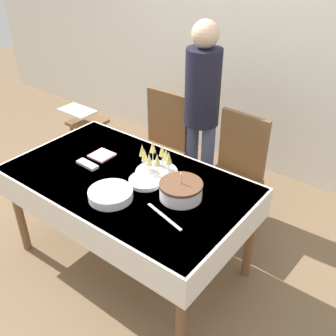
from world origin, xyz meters
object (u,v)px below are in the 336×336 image
object	(u,v)px
dining_chair_far_left	(160,143)
birthday_cake	(181,190)
plate_stack_main	(111,194)
high_chair	(87,129)
champagne_tray	(156,159)
gift_bag	(39,180)
person_standing	(202,102)
dining_chair_far_right	(233,171)
plate_stack_dessert	(145,181)

from	to	relation	value
dining_chair_far_left	birthday_cake	size ratio (longest dim) A/B	3.69
plate_stack_main	high_chair	bearing A→B (deg)	144.20
champagne_tray	gift_bag	size ratio (longest dim) A/B	1.16
birthday_cake	champagne_tray	size ratio (longest dim) A/B	0.93
birthday_cake	high_chair	distance (m)	1.71
dining_chair_far_left	birthday_cake	bearing A→B (deg)	-44.35
person_standing	dining_chair_far_left	bearing A→B (deg)	-153.61
birthday_cake	gift_bag	xyz separation A→B (m)	(-1.69, 0.10, -0.67)
dining_chair_far_right	person_standing	size ratio (longest dim) A/B	0.62
plate_stack_dessert	high_chair	distance (m)	1.46
birthday_cake	high_chair	size ratio (longest dim) A/B	0.37
birthday_cake	person_standing	size ratio (longest dim) A/B	0.17
dining_chair_far_right	person_standing	xyz separation A→B (m)	(-0.41, 0.16, 0.41)
dining_chair_far_right	high_chair	bearing A→B (deg)	-175.29
dining_chair_far_right	champagne_tray	size ratio (longest dim) A/B	3.43
plate_stack_main	plate_stack_dessert	bearing A→B (deg)	76.65
dining_chair_far_left	plate_stack_dessert	world-z (taller)	dining_chair_far_left
plate_stack_main	plate_stack_dessert	xyz separation A→B (m)	(0.06, 0.25, -0.01)
person_standing	birthday_cake	bearing A→B (deg)	-63.43
champagne_tray	high_chair	size ratio (longest dim) A/B	0.40
birthday_cake	person_standing	bearing A→B (deg)	116.57
dining_chair_far_left	person_standing	bearing A→B (deg)	26.39
dining_chair_far_right	high_chair	distance (m)	1.52
birthday_cake	gift_bag	distance (m)	1.83
dining_chair_far_right	gift_bag	size ratio (longest dim) A/B	3.98
gift_bag	plate_stack_dessert	bearing A→B (deg)	-4.67
dining_chair_far_right	person_standing	distance (m)	0.60
plate_stack_dessert	gift_bag	xyz separation A→B (m)	(-1.42, 0.12, -0.64)
plate_stack_dessert	high_chair	xyz separation A→B (m)	(-1.29, 0.63, -0.27)
dining_chair_far_right	birthday_cake	bearing A→B (deg)	-86.85
plate_stack_main	high_chair	distance (m)	1.54
birthday_cake	champagne_tray	distance (m)	0.33
dining_chair_far_left	plate_stack_main	world-z (taller)	dining_chair_far_left
dining_chair_far_right	plate_stack_main	xyz separation A→B (m)	(-0.29, -1.01, 0.23)
plate_stack_dessert	person_standing	bearing A→B (deg)	101.23
plate_stack_main	high_chair	world-z (taller)	plate_stack_main
birthday_cake	plate_stack_dessert	size ratio (longest dim) A/B	1.23
dining_chair_far_left	dining_chair_far_right	distance (m)	0.72
champagne_tray	high_chair	distance (m)	1.40
birthday_cake	plate_stack_dessert	world-z (taller)	birthday_cake
birthday_cake	high_chair	bearing A→B (deg)	158.26
dining_chair_far_left	high_chair	xyz separation A→B (m)	(-0.79, -0.13, -0.06)
dining_chair_far_left	person_standing	size ratio (longest dim) A/B	0.62
dining_chair_far_left	dining_chair_far_right	xyz separation A→B (m)	(0.72, -0.00, 0.00)
high_chair	gift_bag	distance (m)	0.65
birthday_cake	champagne_tray	xyz separation A→B (m)	(-0.30, 0.13, 0.04)
gift_bag	dining_chair_far_left	bearing A→B (deg)	34.70
plate_stack_main	person_standing	bearing A→B (deg)	95.96
dining_chair_far_right	plate_stack_dessert	distance (m)	0.82
champagne_tray	plate_stack_main	bearing A→B (deg)	-94.15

